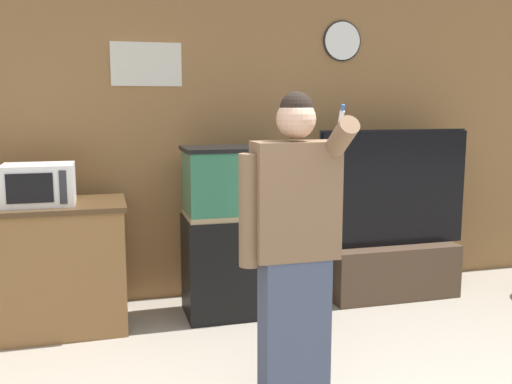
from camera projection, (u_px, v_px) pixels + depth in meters
The scene contains 6 objects.
wall_back_paneled at pixel (215, 140), 4.70m from camera, with size 10.00×0.08×2.60m.
counter_island at pixel (37, 268), 4.01m from camera, with size 1.24×0.64×0.92m.
microwave at pixel (39, 184), 3.90m from camera, with size 0.47×0.36×0.28m.
aquarium_on_stand at pixel (242, 231), 4.35m from camera, with size 0.88×0.48×1.29m.
tv_on_stand at pixel (392, 249), 4.75m from camera, with size 1.30×0.40×1.40m.
person_standing at pixel (293, 247), 2.96m from camera, with size 0.52×0.40×1.67m.
Camera 1 is at (-0.91, -1.89, 1.61)m, focal length 40.00 mm.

